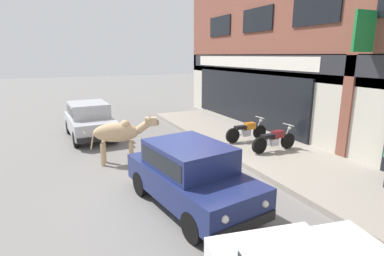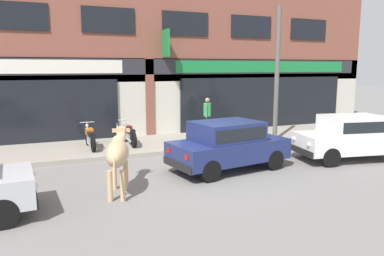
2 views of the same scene
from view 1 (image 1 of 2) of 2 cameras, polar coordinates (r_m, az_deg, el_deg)
ground_plane at (r=7.80m, az=-0.85°, el=-11.83°), size 90.00×90.00×0.00m
sidewalk at (r=9.84m, az=20.31°, el=-6.67°), size 19.00×3.31×0.16m
shop_building at (r=10.75m, az=29.55°, el=14.51°), size 23.00×1.40×8.10m
cow at (r=9.60m, az=-13.63°, el=-0.90°), size 0.98×2.08×1.61m
car_1 at (r=13.12m, az=-18.99°, el=1.75°), size 3.69×1.82×1.46m
car_2 at (r=6.78m, az=-0.35°, el=-8.37°), size 3.78×2.13×1.46m
motorcycle_0 at (r=11.61m, az=10.36°, el=-0.57°), size 0.52×1.81×0.88m
motorcycle_1 at (r=10.59m, az=15.39°, el=-2.23°), size 0.52×1.81×0.88m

